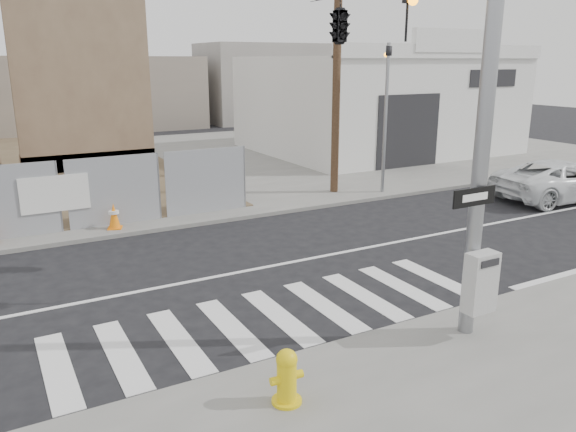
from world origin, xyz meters
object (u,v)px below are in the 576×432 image
signal_pole (380,58)px  auto_shop (376,103)px  fire_hydrant (287,377)px  suv (563,180)px  traffic_cone_d (114,216)px

signal_pole → auto_shop: size_ratio=0.58×
fire_hydrant → suv: suv is taller
signal_pole → traffic_cone_d: signal_pole is taller
signal_pole → auto_shop: 19.04m
signal_pole → suv: (10.60, 3.05, -4.08)m
auto_shop → fire_hydrant: bearing=-130.2°
auto_shop → fire_hydrant: 23.81m
fire_hydrant → suv: bearing=27.3°
signal_pole → fire_hydrant: (-3.80, -3.12, -4.26)m
signal_pole → fire_hydrant: signal_pole is taller
traffic_cone_d → auto_shop: bearing=28.3°
suv → traffic_cone_d: (-14.65, 3.57, -0.22)m
fire_hydrant → signal_pole: bearing=43.5°
fire_hydrant → auto_shop: bearing=53.9°
suv → auto_shop: bearing=2.4°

